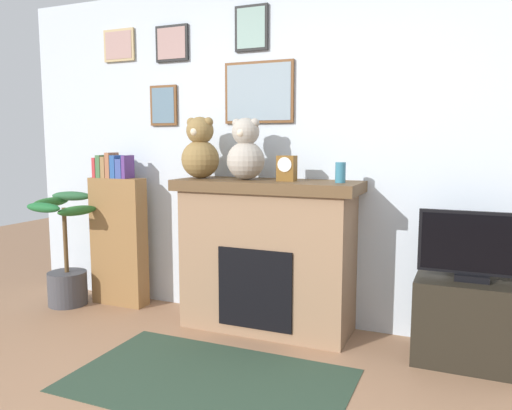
% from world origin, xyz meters
% --- Properties ---
extents(back_wall, '(5.20, 0.15, 2.60)m').
position_xyz_m(back_wall, '(-0.01, 2.00, 1.31)').
color(back_wall, silver).
rests_on(back_wall, ground_plane).
extents(fireplace, '(1.36, 0.53, 1.11)m').
position_xyz_m(fireplace, '(-0.23, 1.70, 0.56)').
color(fireplace, '#916F51').
rests_on(fireplace, ground_plane).
extents(bookshelf, '(0.49, 0.16, 1.30)m').
position_xyz_m(bookshelf, '(-1.62, 1.74, 0.60)').
color(bookshelf, olive).
rests_on(bookshelf, ground_plane).
extents(potted_plant, '(0.49, 0.49, 0.96)m').
position_xyz_m(potted_plant, '(-2.02, 1.54, 0.35)').
color(potted_plant, '#3F3F44').
rests_on(potted_plant, ground_plane).
extents(tv_stand, '(0.66, 0.40, 0.54)m').
position_xyz_m(tv_stand, '(1.16, 1.64, 0.27)').
color(tv_stand, black).
rests_on(tv_stand, ground_plane).
extents(television, '(0.65, 0.14, 0.43)m').
position_xyz_m(television, '(1.16, 1.64, 0.75)').
color(television, black).
rests_on(television, tv_stand).
extents(area_rug, '(1.62, 0.98, 0.01)m').
position_xyz_m(area_rug, '(-0.23, 0.79, 0.00)').
color(area_rug, '#2C4231').
rests_on(area_rug, ground_plane).
extents(candle_jar, '(0.07, 0.07, 0.14)m').
position_xyz_m(candle_jar, '(0.31, 1.69, 1.18)').
color(candle_jar, teal).
rests_on(candle_jar, fireplace).
extents(mantel_clock, '(0.13, 0.10, 0.18)m').
position_xyz_m(mantel_clock, '(-0.08, 1.68, 1.20)').
color(mantel_clock, brown).
rests_on(mantel_clock, fireplace).
extents(teddy_bear_cream, '(0.29, 0.29, 0.46)m').
position_xyz_m(teddy_bear_cream, '(-0.78, 1.68, 1.32)').
color(teddy_bear_cream, olive).
rests_on(teddy_bear_cream, fireplace).
extents(teddy_bear_grey, '(0.28, 0.28, 0.45)m').
position_xyz_m(teddy_bear_grey, '(-0.40, 1.68, 1.32)').
color(teddy_bear_grey, '#A89F92').
rests_on(teddy_bear_grey, fireplace).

